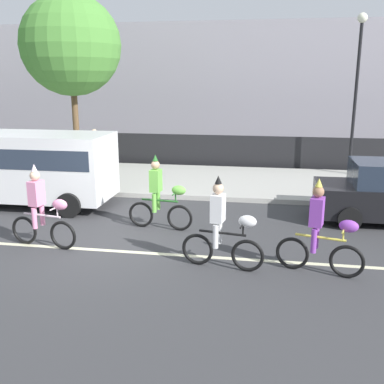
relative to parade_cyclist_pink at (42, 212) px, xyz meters
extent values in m
plane|color=#38383A|center=(1.23, 0.50, -0.84)|extent=(80.00, 80.00, 0.00)
cube|color=beige|center=(1.23, 0.00, -0.84)|extent=(36.00, 0.14, 0.01)
cube|color=#ADAAA3|center=(1.23, 7.00, -0.77)|extent=(60.00, 5.00, 0.15)
cube|color=black|center=(1.23, 9.90, -0.14)|extent=(40.00, 0.08, 1.40)
cube|color=#99939E|center=(1.86, 18.50, 2.42)|extent=(28.00, 8.00, 6.52)
torus|color=black|center=(0.50, -0.09, -0.51)|extent=(0.67, 0.18, 0.67)
torus|color=black|center=(-0.53, 0.09, -0.51)|extent=(0.67, 0.18, 0.67)
cylinder|color=silver|center=(-0.01, 0.00, -0.09)|extent=(0.96, 0.21, 0.05)
cylinder|color=silver|center=(-0.16, 0.03, 0.00)|extent=(0.04, 0.04, 0.18)
cylinder|color=silver|center=(0.40, -0.07, 0.02)|extent=(0.04, 0.04, 0.23)
cylinder|color=silver|center=(0.40, -0.07, 0.14)|extent=(0.12, 0.50, 0.03)
ellipsoid|color=pink|center=(0.48, -0.08, 0.21)|extent=(0.39, 0.26, 0.24)
cube|color=pink|center=(-0.11, 0.02, 0.42)|extent=(0.29, 0.36, 0.56)
sphere|color=beige|center=(-0.11, 0.02, 0.82)|extent=(0.22, 0.22, 0.22)
cone|color=silver|center=(-0.11, 0.02, 1.00)|extent=(0.14, 0.14, 0.16)
cylinder|color=pink|center=(-0.14, -0.12, -0.13)|extent=(0.11, 0.11, 0.48)
cylinder|color=pink|center=(-0.09, 0.16, -0.13)|extent=(0.11, 0.11, 0.48)
torus|color=black|center=(2.84, 1.62, -0.51)|extent=(0.67, 0.14, 0.67)
torus|color=black|center=(1.80, 1.73, -0.51)|extent=(0.67, 0.14, 0.67)
cylinder|color=#266626|center=(2.32, 1.67, -0.09)|extent=(0.97, 0.16, 0.05)
cylinder|color=#266626|center=(2.17, 1.69, 0.00)|extent=(0.04, 0.04, 0.18)
cylinder|color=#266626|center=(2.74, 1.63, 0.02)|extent=(0.04, 0.04, 0.23)
cylinder|color=#266626|center=(2.74, 1.63, 0.14)|extent=(0.09, 0.50, 0.03)
ellipsoid|color=#72CC4C|center=(2.82, 1.62, 0.21)|extent=(0.38, 0.24, 0.24)
cube|color=#72CC4C|center=(2.22, 1.69, 0.42)|extent=(0.27, 0.34, 0.56)
sphere|color=tan|center=(2.22, 1.69, 0.82)|extent=(0.22, 0.22, 0.22)
cone|color=#266626|center=(2.22, 1.69, 1.00)|extent=(0.14, 0.14, 0.16)
cylinder|color=#72CC4C|center=(2.21, 1.55, -0.13)|extent=(0.11, 0.11, 0.48)
cylinder|color=#72CC4C|center=(2.24, 1.83, -0.13)|extent=(0.11, 0.11, 0.48)
torus|color=black|center=(4.65, -0.59, -0.51)|extent=(0.67, 0.18, 0.67)
torus|color=black|center=(3.62, -0.42, -0.51)|extent=(0.67, 0.18, 0.67)
cylinder|color=black|center=(4.13, -0.50, -0.09)|extent=(0.96, 0.21, 0.05)
cylinder|color=black|center=(3.98, -0.48, 0.00)|extent=(0.04, 0.04, 0.18)
cylinder|color=black|center=(4.55, -0.57, 0.02)|extent=(0.04, 0.04, 0.23)
cylinder|color=black|center=(4.55, -0.57, 0.14)|extent=(0.11, 0.50, 0.03)
ellipsoid|color=white|center=(4.63, -0.59, 0.21)|extent=(0.39, 0.26, 0.24)
cube|color=white|center=(4.03, -0.49, 0.42)|extent=(0.29, 0.36, 0.56)
sphere|color=beige|center=(4.03, -0.49, 0.82)|extent=(0.22, 0.22, 0.22)
cone|color=black|center=(4.03, -0.49, 1.00)|extent=(0.14, 0.14, 0.16)
cylinder|color=white|center=(4.01, -0.62, -0.13)|extent=(0.11, 0.11, 0.48)
cylinder|color=white|center=(4.06, -0.35, -0.13)|extent=(0.11, 0.11, 0.48)
torus|color=black|center=(6.55, -0.58, -0.51)|extent=(0.67, 0.24, 0.67)
torus|color=black|center=(5.54, -0.31, -0.51)|extent=(0.67, 0.24, 0.67)
cylinder|color=#E5D84C|center=(6.04, -0.44, -0.09)|extent=(0.95, 0.29, 0.05)
cylinder|color=#E5D84C|center=(5.90, -0.41, 0.00)|extent=(0.04, 0.04, 0.18)
cylinder|color=#E5D84C|center=(6.45, -0.55, 0.02)|extent=(0.04, 0.04, 0.23)
cylinder|color=#E5D84C|center=(6.45, -0.55, 0.14)|extent=(0.16, 0.49, 0.03)
ellipsoid|color=purple|center=(6.53, -0.57, 0.21)|extent=(0.40, 0.28, 0.24)
cube|color=purple|center=(5.95, -0.42, 0.42)|extent=(0.31, 0.37, 0.56)
sphere|color=#9E7051|center=(5.95, -0.42, 0.82)|extent=(0.22, 0.22, 0.22)
cone|color=#E5D84C|center=(5.95, -0.42, 1.00)|extent=(0.14, 0.14, 0.16)
cylinder|color=purple|center=(5.91, -0.56, -0.13)|extent=(0.11, 0.11, 0.48)
cylinder|color=purple|center=(5.98, -0.28, -0.13)|extent=(0.11, 0.11, 0.48)
cube|color=white|center=(-2.09, 3.20, 0.39)|extent=(5.00, 2.00, 1.90)
cube|color=#283342|center=(-1.69, 3.20, 0.74)|extent=(3.90, 2.02, 0.56)
cylinder|color=black|center=(-0.39, 2.20, -0.49)|extent=(0.70, 0.22, 0.70)
cylinder|color=black|center=(-0.39, 4.20, -0.49)|extent=(0.70, 0.22, 0.70)
cylinder|color=black|center=(7.09, 2.38, -0.54)|extent=(0.60, 0.20, 0.60)
cylinder|color=black|center=(7.09, 4.10, -0.54)|extent=(0.60, 0.20, 0.60)
cylinder|color=black|center=(8.12, 8.82, 2.06)|extent=(0.12, 0.12, 5.50)
sphere|color=#EAEACC|center=(8.12, 8.82, 4.99)|extent=(0.36, 0.36, 0.36)
cylinder|color=brown|center=(-2.60, 7.97, 1.05)|extent=(0.24, 0.24, 3.47)
sphere|color=#4C8C38|center=(-2.60, 7.97, 4.12)|extent=(3.82, 3.82, 3.82)
cylinder|color=#33333D|center=(-1.91, 8.10, -0.27)|extent=(0.20, 0.20, 0.85)
cube|color=beige|center=(-1.91, 8.10, 0.44)|extent=(0.32, 0.20, 0.56)
sphere|color=beige|center=(-1.91, 8.10, 0.83)|extent=(0.20, 0.20, 0.20)
camera|label=1|loc=(4.94, -8.99, 2.94)|focal=42.00mm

